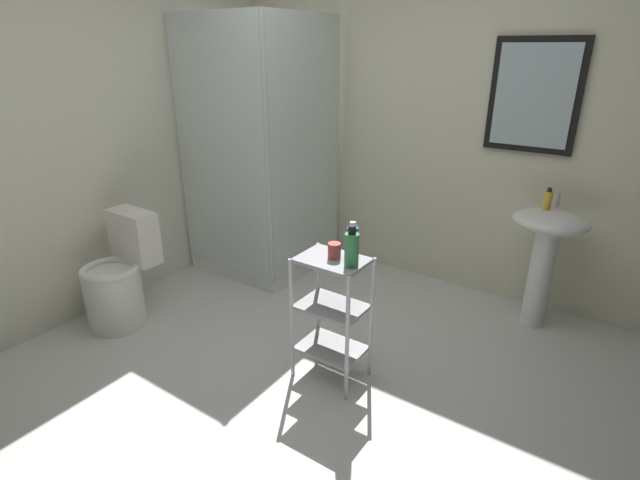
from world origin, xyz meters
TOP-DOWN VIEW (x-y plane):
  - ground_plane at (0.00, 0.00)m, footprint 4.20×4.20m
  - wall_back at (0.01, 1.85)m, footprint 4.20×0.14m
  - wall_left at (-1.85, 0.00)m, footprint 0.10×4.20m
  - shower_stall at (-1.23, 1.19)m, footprint 0.92×0.92m
  - pedestal_sink at (0.86, 1.52)m, footprint 0.46×0.37m
  - sink_faucet at (0.86, 1.64)m, footprint 0.03×0.03m
  - toilet at (-1.48, -0.04)m, footprint 0.37×0.49m
  - storage_cart at (0.02, 0.27)m, footprint 0.38×0.28m
  - hand_soap_bottle at (0.82, 1.55)m, footprint 0.05×0.05m
  - shampoo_bottle_blue at (0.10, 0.35)m, footprint 0.06×0.06m
  - body_wash_bottle_green at (0.15, 0.25)m, footprint 0.07×0.07m
  - rinse_cup at (0.03, 0.28)m, footprint 0.07×0.07m

SIDE VIEW (x-z plane):
  - ground_plane at x=0.00m, z-range -0.02..0.00m
  - toilet at x=-1.48m, z-range -0.07..0.69m
  - storage_cart at x=0.02m, z-range 0.07..0.81m
  - shower_stall at x=-1.23m, z-range -0.54..1.46m
  - pedestal_sink at x=0.86m, z-range 0.17..0.98m
  - rinse_cup at x=0.03m, z-range 0.74..0.83m
  - shampoo_bottle_blue at x=0.10m, z-range 0.73..0.93m
  - body_wash_bottle_green at x=0.15m, z-range 0.73..0.95m
  - sink_faucet at x=0.86m, z-range 0.81..0.91m
  - hand_soap_bottle at x=0.82m, z-range 0.80..0.94m
  - wall_left at x=-1.85m, z-range 0.00..2.50m
  - wall_back at x=0.01m, z-range 0.00..2.50m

